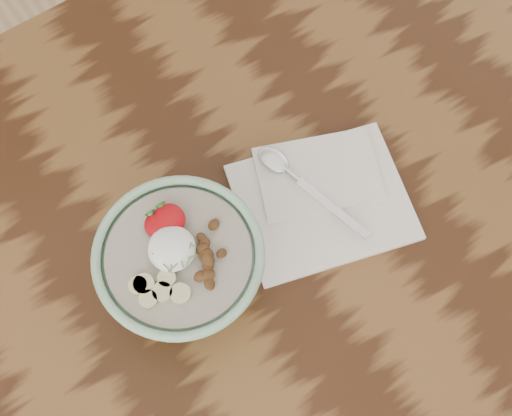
# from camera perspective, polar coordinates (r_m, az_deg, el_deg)

# --- Properties ---
(table) EXTENTS (1.60, 0.90, 0.75)m
(table) POSITION_cam_1_polar(r_m,az_deg,el_deg) (1.06, -1.78, -2.57)
(table) COLOR #331A0C
(table) RESTS_ON ground
(breakfast_bowl) EXTENTS (0.21, 0.21, 0.14)m
(breakfast_bowl) POSITION_cam_1_polar(r_m,az_deg,el_deg) (0.88, -5.98, -4.63)
(breakfast_bowl) COLOR #88B895
(breakfast_bowl) RESTS_ON table
(napkin) EXTENTS (0.27, 0.24, 0.01)m
(napkin) POSITION_cam_1_polar(r_m,az_deg,el_deg) (0.99, 5.28, 0.95)
(napkin) COLOR white
(napkin) RESTS_ON table
(spoon) EXTENTS (0.07, 0.19, 0.01)m
(spoon) POSITION_cam_1_polar(r_m,az_deg,el_deg) (0.98, 2.57, 2.94)
(spoon) COLOR silver
(spoon) RESTS_ON napkin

